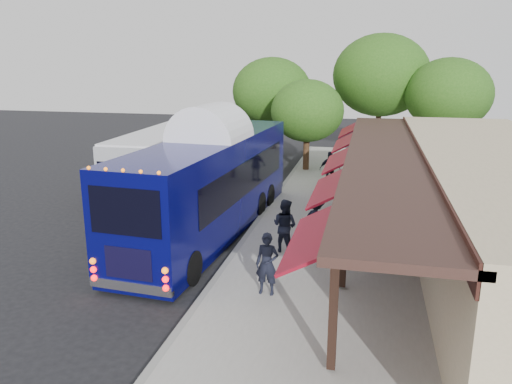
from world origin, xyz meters
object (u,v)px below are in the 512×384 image
Objects in this scene: coach_bus at (211,179)px; ped_b at (285,226)px; ped_c at (330,169)px; sign_board at (388,237)px; city_bus at (172,154)px; ped_a at (267,264)px; ped_d at (316,219)px.

ped_b is (3.14, -1.79, -1.03)m from coach_bus.
sign_board is at bearing 101.95° from ped_c.
coach_bus is 6.73× the size of ped_b.
city_bus is at bearing 127.06° from coach_bus.
ped_c reaches higher than ped_a.
coach_bus is 6.06m from ped_a.
sign_board is at bearing -158.72° from ped_b.
ped_a is 12.76m from ped_c.
ped_b is 1.01× the size of ped_c.
city_bus is 7.27× the size of ped_d.
ped_b is (7.42, -8.39, -0.63)m from city_bus.
ped_d is (0.85, 4.59, -0.09)m from ped_a.
city_bus is 13.75m from sign_board.
coach_bus reaches higher than ped_a.
sign_board is (2.45, -1.44, 0.04)m from ped_d.
city_bus is (-4.28, 6.61, -0.40)m from coach_bus.
coach_bus reaches higher than city_bus.
ped_c is 1.47× the size of sign_board.
sign_board is at bearing -12.10° from coach_bus.
ped_b is at bearing -25.56° from coach_bus.
coach_bus is at bearing 154.16° from sign_board.
city_bus is 9.37× the size of sign_board.
coach_bus is 7.88m from city_bus.
sign_board is at bearing -39.64° from city_bus.
ped_a is at bearing 83.60° from ped_c.
ped_c is at bearing 95.71° from sign_board.
ped_d is 1.29× the size of sign_board.
coach_bus is 1.07× the size of city_bus.
ped_d is at bearing 139.90° from sign_board.
ped_a is 0.97× the size of ped_c.
ped_c reaches higher than ped_d.
ped_b is 3.37m from sign_board.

